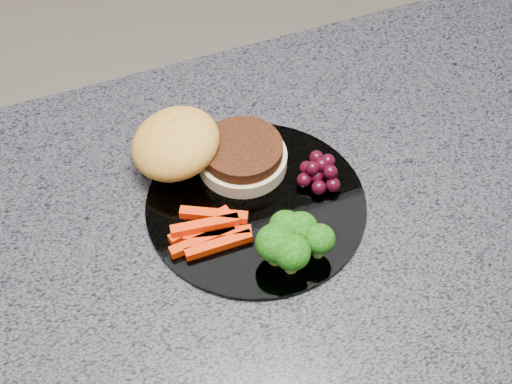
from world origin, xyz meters
The scene contains 6 objects.
countertop centered at (0.00, 0.00, 0.88)m, with size 1.20×0.60×0.04m, color #46454E.
plate centered at (0.06, 0.02, 0.90)m, with size 0.26×0.26×0.01m, color white.
burger centered at (0.02, 0.10, 0.93)m, with size 0.20×0.16×0.06m.
carrot_sticks centered at (0.00, 0.00, 0.91)m, with size 0.10×0.06×0.02m.
broccoli centered at (0.07, -0.06, 0.94)m, with size 0.09×0.07×0.05m.
grape_bunch centered at (0.15, 0.03, 0.92)m, with size 0.05×0.05×0.03m.
Camera 1 is at (-0.13, -0.46, 1.56)m, focal length 50.00 mm.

